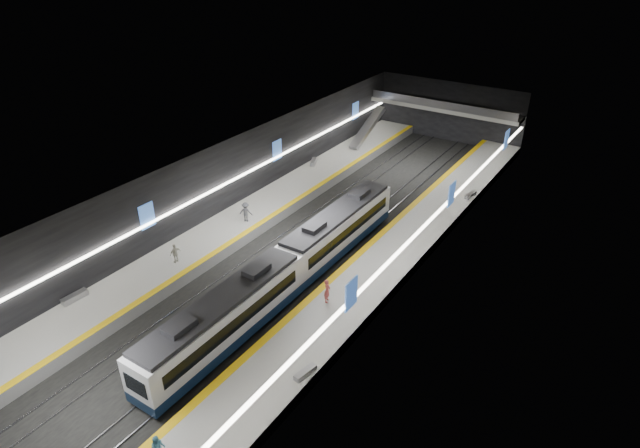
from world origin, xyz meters
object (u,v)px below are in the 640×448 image
Objects in this scene: bench_right_near at (305,373)px; passenger_left_a at (175,253)px; train at (288,268)px; bench_left_near at (75,297)px; passenger_left_b at (246,212)px; escalator at (367,128)px; bench_left_far at (314,162)px; bench_right_far at (470,195)px; passenger_right_b at (158,448)px; passenger_right_a at (327,291)px.

passenger_left_a reaches higher than bench_right_near.
bench_left_near is (-12.00, -10.93, -0.95)m from train.
passenger_left_b is at bearing -173.53° from passenger_left_a.
escalator is 10.33m from bench_left_far.
bench_left_near is at bearing -9.95° from passenger_left_a.
bench_right_far is at bearing -26.50° from escalator.
passenger_left_a is (-9.42, -3.06, -0.32)m from train.
train is at bearing -98.26° from bench_right_far.
passenger_left_b reaches higher than bench_left_near.
escalator is 4.55× the size of passenger_left_a.
passenger_left_b is at bearing 83.22° from bench_left_near.
passenger_right_b is (15.67, -37.97, 0.58)m from bench_left_far.
passenger_right_b is at bearing 162.86° from passenger_right_a.
bench_right_near is at bearing -81.03° from bench_right_far.
passenger_right_a reaches higher than bench_right_far.
train reaches higher than passenger_right_a.
escalator is at bearing 63.23° from passenger_right_b.
bench_right_far is at bearing 63.34° from bench_left_near.
passenger_right_b is (16.00, -6.05, 0.57)m from bench_left_near.
bench_left_far is 18.74m from bench_right_far.
bench_left_near is 38.52m from bench_right_far.
bench_left_far is at bearing 119.09° from train.
train is 10.79m from passenger_left_b.
bench_right_far is at bearing -19.41° from bench_left_far.
escalator is (-10.00, 31.05, 0.70)m from train.
bench_right_far is 39.67m from passenger_right_b.
bench_left_near is 1.04× the size of bench_left_far.
passenger_right_a is at bearing -88.24° from bench_right_far.
bench_left_far reaches higher than bench_right_near.
escalator is at bearing 56.29° from bench_left_far.
train is at bearing 64.41° from passenger_right_a.
escalator is at bearing 90.17° from bench_left_near.
escalator reaches higher than train.
passenger_right_a is 1.17× the size of passenger_right_b.
bench_left_near reaches higher than bench_right_far.
bench_right_near is at bearing -81.27° from bench_left_far.
bench_left_near is at bearing -110.59° from bench_right_far.
bench_right_near is 0.84× the size of passenger_left_b.
train is 18.23× the size of bench_right_near.
bench_left_far is at bearing 133.61° from bench_right_near.
bench_right_far is 0.91× the size of passenger_right_a.
train is 3.76× the size of escalator.
passenger_left_a is (-13.49, -2.43, -0.07)m from passenger_right_a.
passenger_left_a is at bearing -89.03° from escalator.
passenger_left_a is 8.75m from passenger_left_b.
bench_left_far reaches higher than bench_right_far.
passenger_right_a is at bearing 46.73° from passenger_right_b.
passenger_left_a is at bearing 174.57° from bench_right_near.
bench_left_near is 1.15× the size of bench_right_far.
escalator is at bearing 107.85° from train.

